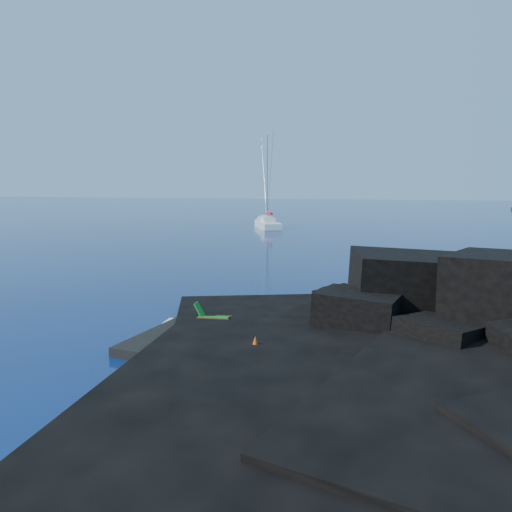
{
  "coord_description": "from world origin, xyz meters",
  "views": [
    {
      "loc": [
        9.66,
        -16.53,
        5.93
      ],
      "look_at": [
        1.68,
        10.04,
        2.0
      ],
      "focal_mm": 35.0,
      "sensor_mm": 36.0,
      "label": 1
    }
  ],
  "objects_px": {
    "sunbather": "(222,330)",
    "sailboat": "(268,228)",
    "deck_chair": "(214,313)",
    "marker_cone": "(255,344)"
  },
  "relations": [
    {
      "from": "deck_chair",
      "to": "sunbather",
      "type": "relative_size",
      "value": 0.85
    },
    {
      "from": "sailboat",
      "to": "deck_chair",
      "type": "relative_size",
      "value": 9.27
    },
    {
      "from": "marker_cone",
      "to": "deck_chair",
      "type": "bearing_deg",
      "value": 132.87
    },
    {
      "from": "sunbather",
      "to": "deck_chair",
      "type": "bearing_deg",
      "value": 100.02
    },
    {
      "from": "sailboat",
      "to": "marker_cone",
      "type": "relative_size",
      "value": 23.19
    },
    {
      "from": "sunbather",
      "to": "sailboat",
      "type": "bearing_deg",
      "value": 80.26
    },
    {
      "from": "deck_chair",
      "to": "sunbather",
      "type": "bearing_deg",
      "value": -64.45
    },
    {
      "from": "sailboat",
      "to": "deck_chair",
      "type": "distance_m",
      "value": 50.64
    },
    {
      "from": "sunbather",
      "to": "marker_cone",
      "type": "relative_size",
      "value": 2.94
    },
    {
      "from": "deck_chair",
      "to": "marker_cone",
      "type": "bearing_deg",
      "value": -54.85
    }
  ]
}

